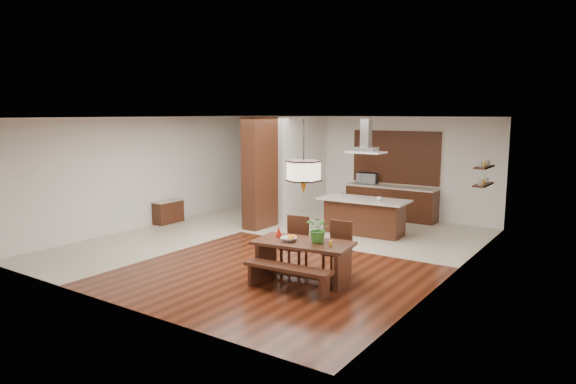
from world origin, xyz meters
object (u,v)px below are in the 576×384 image
Objects in this scene: hallway_console at (168,212)px; pendant_lantern at (304,157)px; kitchen_island at (364,216)px; foliage_plant at (319,229)px; island_cup at (379,199)px; range_hood at (366,135)px; dining_chair_left at (294,244)px; fruit_bowl at (289,239)px; dining_bench at (288,279)px; dining_table at (303,252)px; microwave at (367,178)px; dining_chair_right at (337,249)px.

hallway_console is 6.35m from pendant_lantern.
foliage_plant is at bearing -78.56° from kitchen_island.
island_cup is at bearing 93.95° from pendant_lantern.
hallway_console is at bearing -159.77° from range_hood.
hallway_console is at bearing -161.90° from island_cup.
fruit_bowl is at bearing -75.58° from dining_chair_left.
dining_chair_left reaches higher than kitchen_island.
hallway_console is at bearing -162.34° from kitchen_island.
hallway_console is 5.76m from range_hood.
foliage_plant is (0.26, 0.09, -1.27)m from pendant_lantern.
fruit_bowl is (-0.33, 0.50, 0.54)m from dining_bench.
pendant_lantern is at bearing -82.60° from kitchen_island.
dining_table is at bearing -82.60° from kitchen_island.
dining_chair_left reaches higher than dining_table.
range_hood is at bearing 99.91° from pendant_lantern.
fruit_bowl is at bearing -83.70° from range_hood.
island_cup is (0.24, 3.35, 0.44)m from dining_chair_left.
foliage_plant reaches higher than dining_bench.
hallway_console is 1.81× the size of foliage_plant.
range_hood reaches higher than foliage_plant.
dining_chair_left is at bearing 137.46° from pendant_lantern.
island_cup is (-0.26, 3.82, 0.41)m from dining_table.
dining_bench is at bearing -85.45° from island_cup.
dining_bench is 0.81m from fruit_bowl.
hallway_console is 5.89m from fruit_bowl.
microwave is (-1.40, 2.26, 0.16)m from island_cup.
island_cup is (-0.62, 3.23, 0.44)m from dining_chair_right.
range_hood reaches higher than dining_chair_right.
dining_chair_left is at bearing 154.17° from foliage_plant.
dining_bench is at bearing -103.59° from foliage_plant.
dining_chair_right is (6.05, -1.45, 0.19)m from hallway_console.
foliage_plant is 0.54× the size of range_hood.
dining_chair_left is 1.79× the size of microwave.
dining_table is 1.71m from pendant_lantern.
pendant_lantern reaches higher than hallway_console.
dining_chair_right reaches higher than hallway_console.
hallway_console is 6.30m from foliage_plant.
dining_chair_left is 3.55× the size of fruit_bowl.
dining_chair_right is 3.51× the size of fruit_bowl.
dining_bench is at bearing -80.33° from range_hood.
dining_chair_left reaches higher than hallway_console.
hallway_console is 5.76m from microwave.
dining_chair_left is at bearing 137.46° from dining_table.
pendant_lantern is 6.40m from microwave.
dining_table is at bearing -83.75° from microwave.
range_hood is 2.76m from microwave.
pendant_lantern reaches higher than dining_chair_left.
dining_chair_left is 3.42m from kitchen_island.
hallway_console is at bearing 160.27° from dining_table.
hallway_console reaches higher than dining_bench.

